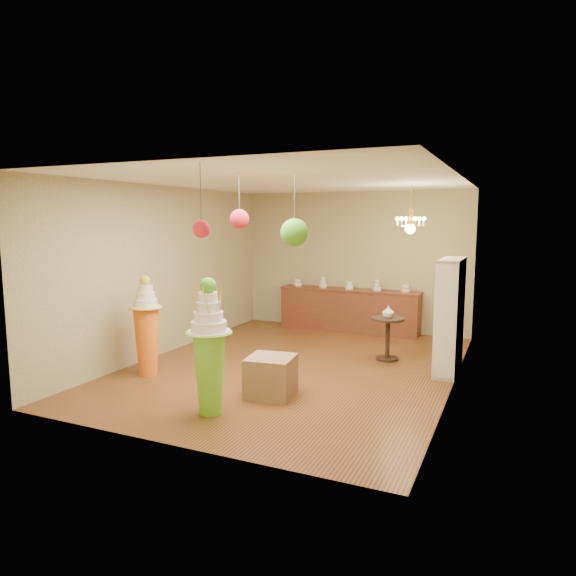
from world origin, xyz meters
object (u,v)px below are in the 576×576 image
at_px(pedestal_orange, 147,333).
at_px(round_table, 388,333).
at_px(pedestal_green, 209,356).
at_px(sideboard, 349,309).

distance_m(pedestal_orange, round_table, 4.00).
height_order(pedestal_orange, round_table, pedestal_orange).
distance_m(pedestal_green, sideboard, 5.28).
bearing_deg(pedestal_green, sideboard, 88.41).
xyz_separation_m(pedestal_green, pedestal_orange, (-1.76, 0.96, -0.08)).
relative_size(pedestal_green, pedestal_orange, 1.10).
height_order(sideboard, round_table, sideboard).
bearing_deg(round_table, pedestal_green, -113.27).
distance_m(pedestal_green, pedestal_orange, 2.00).
bearing_deg(sideboard, pedestal_orange, -113.82).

